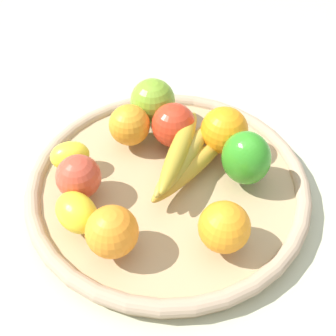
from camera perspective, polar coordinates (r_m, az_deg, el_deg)
ground_plane at (r=0.70m, az=0.00°, el=-3.23°), size 2.40×2.40×0.00m
basket at (r=0.68m, az=0.00°, el=-2.22°), size 0.45×0.45×0.04m
banana_bunch at (r=0.66m, az=2.41°, el=1.32°), size 0.15×0.19×0.06m
lemon_1 at (r=0.60m, az=-12.28°, el=-5.90°), size 0.08×0.06×0.05m
orange_2 at (r=0.71m, az=-5.24°, el=5.83°), size 0.10×0.10×0.07m
lemon_0 at (r=0.69m, az=-13.15°, el=1.63°), size 0.06×0.07×0.05m
orange_3 at (r=0.57m, az=7.78°, el=-7.84°), size 0.09×0.09×0.07m
bell_pepper at (r=0.65m, az=10.53°, el=1.34°), size 0.09×0.09×0.09m
orange_0 at (r=0.70m, az=7.63°, el=5.09°), size 0.08×0.08×0.08m
apple_2 at (r=0.70m, az=0.75°, el=5.85°), size 0.09×0.09×0.07m
orange_1 at (r=0.56m, az=-7.60°, el=-8.55°), size 0.09×0.09×0.07m
apple_0 at (r=0.75m, az=-2.08°, el=9.06°), size 0.10×0.10×0.08m
apple_1 at (r=0.64m, az=-12.03°, el=-1.19°), size 0.09×0.09×0.07m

